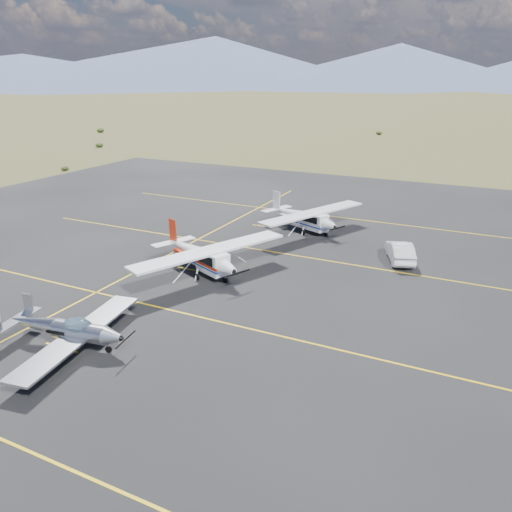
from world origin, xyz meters
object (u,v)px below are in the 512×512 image
Objects in this scene: aircraft_cessna at (201,254)px; sedan at (400,251)px; aircraft_plain at (303,216)px; aircraft_low_wing at (67,329)px.

aircraft_cessna reaches higher than sedan.
aircraft_plain is 9.32m from sedan.
aircraft_low_wing is at bearing -69.26° from aircraft_cessna.
aircraft_low_wing is 0.81× the size of aircraft_cessna.
sedan is at bearing 58.41° from aircraft_cessna.
aircraft_plain is (3.20, 22.18, 0.30)m from aircraft_low_wing.
sedan is (8.49, -3.82, -0.50)m from aircraft_plain.
aircraft_low_wing is 10.76m from aircraft_cessna.
aircraft_plain is (2.60, 11.44, -0.04)m from aircraft_cessna.
aircraft_cessna is 13.47m from sedan.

